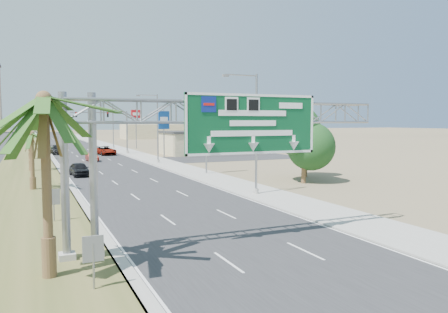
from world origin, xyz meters
name	(u,v)px	position (x,y,z in m)	size (l,w,h in m)	color
road	(69,145)	(0.00, 110.00, 0.01)	(12.00, 300.00, 0.02)	#28282B
sidewalk_right	(103,144)	(8.50, 110.00, 0.05)	(4.00, 300.00, 0.10)	#9E9B93
median_grass	(27,145)	(-10.00, 110.00, 0.06)	(7.00, 300.00, 0.12)	#464C21
sign_gantry	(221,123)	(-1.06, 9.93, 6.06)	(16.75, 1.24, 7.50)	gray
palm_near	(44,100)	(-9.20, 8.00, 6.93)	(5.70, 5.70, 8.35)	brown
palm_row_b	(31,135)	(-9.50, 32.00, 4.90)	(3.99, 3.99, 5.95)	brown
palm_row_c	(30,125)	(-9.50, 48.00, 5.66)	(3.99, 3.99, 6.75)	brown
palm_row_d	(29,132)	(-9.50, 66.00, 4.42)	(3.99, 3.99, 5.45)	brown
palm_row_e	(29,126)	(-9.50, 85.00, 5.09)	(3.99, 3.99, 6.15)	brown
palm_row_f	(28,127)	(-9.50, 110.00, 4.71)	(3.99, 3.99, 5.75)	brown
streetlight_near	(254,139)	(7.30, 22.00, 4.69)	(3.27, 0.44, 10.00)	gray
streetlight_mid	(156,131)	(7.30, 52.00, 4.69)	(3.27, 0.44, 10.00)	gray
streetlight_far	(112,128)	(7.30, 88.00, 4.69)	(3.27, 0.44, 10.00)	gray
signal_mast	(116,128)	(5.17, 71.97, 4.85)	(10.28, 0.71, 8.00)	gray
store_building	(212,143)	(22.00, 66.00, 2.00)	(18.00, 10.00, 4.00)	tan
oak_near	(304,138)	(15.00, 26.00, 4.53)	(4.50, 4.50, 6.80)	brown
oak_far	(306,142)	(18.00, 30.00, 3.82)	(3.50, 3.50, 5.60)	brown
median_signback_a	(93,253)	(-7.80, 6.00, 1.45)	(0.75, 0.08, 2.08)	gray
median_signback_b	(54,199)	(-8.50, 18.00, 1.45)	(0.75, 0.08, 2.08)	gray
building_distant_right	(152,131)	(30.00, 140.00, 2.50)	(20.00, 12.00, 5.00)	tan
car_left_lane	(79,169)	(-4.62, 41.00, 0.76)	(1.79, 4.45, 1.52)	black
car_mid_lane	(92,157)	(-0.97, 58.60, 0.66)	(1.39, 3.99, 1.31)	#681109
car_right_lane	(106,151)	(3.05, 70.57, 0.79)	(2.62, 5.69, 1.58)	gray
car_far	(58,150)	(-4.75, 76.01, 0.83)	(2.32, 5.70, 1.66)	black
pole_sign_red_near	(206,117)	(9.00, 36.83, 6.58)	(2.42, 0.52, 8.43)	gray
pole_sign_blue	(164,122)	(11.07, 60.97, 5.96)	(2.02, 0.74, 7.99)	gray
pole_sign_red_far	(136,117)	(12.32, 86.82, 6.97)	(2.22, 0.64, 8.81)	gray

